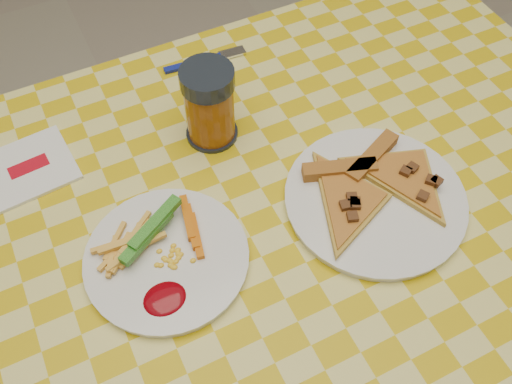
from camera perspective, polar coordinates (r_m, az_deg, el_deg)
table at (r=0.87m, az=-0.52°, el=-6.98°), size 1.28×0.88×0.76m
plate_left at (r=0.80m, az=-8.89°, el=-6.66°), size 0.25×0.25×0.01m
plate_right at (r=0.85m, az=11.80°, el=-0.80°), size 0.28×0.28×0.01m
fries_veggies at (r=0.79m, az=-10.01°, el=-5.44°), size 0.17×0.16×0.04m
pizza_slices at (r=0.85m, az=11.55°, el=0.62°), size 0.30×0.25×0.02m
drink_glass at (r=0.88m, az=-4.67°, el=8.63°), size 0.08×0.08×0.13m
napkin at (r=0.94m, az=-21.74°, el=2.28°), size 0.14×0.13×0.01m
fork at (r=1.04m, az=-5.01°, el=13.04°), size 0.15×0.03×0.01m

